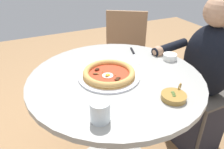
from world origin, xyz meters
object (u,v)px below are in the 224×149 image
steak_knife (133,53)px  olive_pan (174,96)px  cafe_chair_diner (217,78)px  diner_person (201,88)px  cafe_chair_spare_far (125,53)px  dining_table (115,110)px  pizza_on_plate (109,74)px  water_glass (100,112)px  ramekin_capers (170,57)px

steak_knife → olive_pan: bearing=-99.5°
steak_knife → cafe_chair_diner: cafe_chair_diner is taller
diner_person → cafe_chair_spare_far: 0.74m
steak_knife → cafe_chair_spare_far: size_ratio=0.25×
olive_pan → cafe_chair_spare_far: bearing=73.3°
dining_table → pizza_on_plate: 0.24m
water_glass → diner_person: (0.86, 0.29, -0.30)m
ramekin_capers → water_glass: bearing=-151.1°
olive_pan → cafe_chair_diner: bearing=24.1°
steak_knife → diner_person: (0.44, -0.19, -0.27)m
diner_person → ramekin_capers: bearing=174.2°
dining_table → olive_pan: bearing=-62.7°
pizza_on_plate → water_glass: bearing=-120.2°
cafe_chair_diner → cafe_chair_spare_far: cafe_chair_diner is taller
water_glass → cafe_chair_diner: (1.00, 0.29, -0.25)m
pizza_on_plate → water_glass: size_ratio=3.70×
water_glass → diner_person: 0.96m
dining_table → ramekin_capers: (0.38, 0.04, 0.24)m
dining_table → water_glass: size_ratio=10.61×
cafe_chair_spare_far → pizza_on_plate: bearing=-123.9°
dining_table → steak_knife: size_ratio=4.08×
olive_pan → diner_person: size_ratio=0.11×
ramekin_capers → diner_person: 0.41m
cafe_chair_diner → cafe_chair_spare_far: bearing=117.4°
olive_pan → ramekin_capers: bearing=54.4°
dining_table → ramekin_capers: bearing=6.7°
steak_knife → ramekin_capers: size_ratio=2.75×
steak_knife → cafe_chair_spare_far: 0.60m
dining_table → olive_pan: (0.14, -0.28, 0.24)m
steak_knife → diner_person: 0.55m
olive_pan → dining_table: bearing=117.3°
pizza_on_plate → ramekin_capers: 0.41m
dining_table → pizza_on_plate: bearing=167.5°
dining_table → cafe_chair_diner: cafe_chair_diner is taller
steak_knife → cafe_chair_diner: size_ratio=0.25×
dining_table → pizza_on_plate: pizza_on_plate is taller
cafe_chair_spare_far → ramekin_capers: bearing=-95.6°
steak_knife → cafe_chair_diner: bearing=-18.4°
water_glass → cafe_chair_spare_far: 1.21m
diner_person → cafe_chair_diner: diner_person is taller
olive_pan → cafe_chair_diner: cafe_chair_diner is taller
dining_table → ramekin_capers: 0.45m
olive_pan → cafe_chair_diner: size_ratio=0.14×
dining_table → pizza_on_plate: (-0.03, 0.01, 0.24)m
olive_pan → water_glass: bearing=178.6°
dining_table → diner_person: bearing=1.3°
cafe_chair_spare_far → cafe_chair_diner: bearing=-62.6°
ramekin_capers → dining_table: bearing=-173.3°
cafe_chair_spare_far → olive_pan: bearing=-106.7°
dining_table → diner_person: 0.67m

